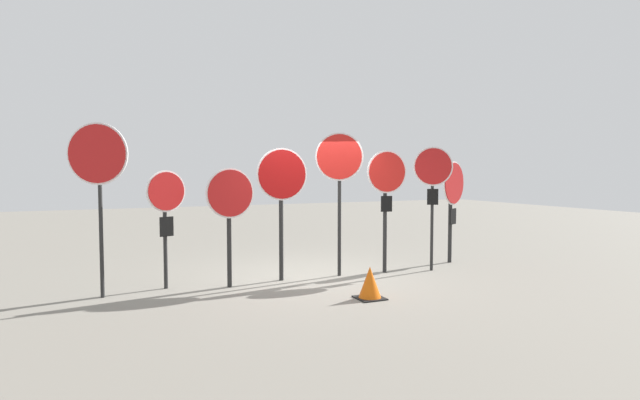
# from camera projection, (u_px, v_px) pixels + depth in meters

# --- Properties ---
(ground_plane) EXTENTS (40.00, 40.00, 0.00)m
(ground_plane) POSITION_uv_depth(u_px,v_px,m) (312.00, 278.00, 9.11)
(ground_plane) COLOR gray
(stop_sign_0) EXTENTS (0.86, 0.45, 2.69)m
(stop_sign_0) POSITION_uv_depth(u_px,v_px,m) (98.00, 165.00, 7.55)
(stop_sign_0) COLOR black
(stop_sign_0) RESTS_ON ground
(stop_sign_1) EXTENTS (0.66, 0.27, 1.97)m
(stop_sign_1) POSITION_uv_depth(u_px,v_px,m) (166.00, 204.00, 8.20)
(stop_sign_1) COLOR black
(stop_sign_1) RESTS_ON ground
(stop_sign_2) EXTENTS (0.84, 0.18, 2.01)m
(stop_sign_2) POSITION_uv_depth(u_px,v_px,m) (230.00, 203.00, 8.31)
(stop_sign_2) COLOR black
(stop_sign_2) RESTS_ON ground
(stop_sign_3) EXTENTS (0.92, 0.15, 2.36)m
(stop_sign_3) POSITION_uv_depth(u_px,v_px,m) (282.00, 185.00, 8.80)
(stop_sign_3) COLOR black
(stop_sign_3) RESTS_ON ground
(stop_sign_4) EXTENTS (0.79, 0.45, 2.66)m
(stop_sign_4) POSITION_uv_depth(u_px,v_px,m) (339.00, 169.00, 9.18)
(stop_sign_4) COLOR black
(stop_sign_4) RESTS_ON ground
(stop_sign_5) EXTENTS (0.82, 0.16, 2.35)m
(stop_sign_5) POSITION_uv_depth(u_px,v_px,m) (386.00, 186.00, 9.51)
(stop_sign_5) COLOR black
(stop_sign_5) RESTS_ON ground
(stop_sign_6) EXTENTS (0.68, 0.39, 2.43)m
(stop_sign_6) POSITION_uv_depth(u_px,v_px,m) (433.00, 178.00, 9.69)
(stop_sign_6) COLOR black
(stop_sign_6) RESTS_ON ground
(stop_sign_7) EXTENTS (0.85, 0.43, 2.17)m
(stop_sign_7) POSITION_uv_depth(u_px,v_px,m) (453.00, 193.00, 10.60)
(stop_sign_7) COLOR black
(stop_sign_7) RESTS_ON ground
(traffic_cone_0) EXTENTS (0.42, 0.42, 0.50)m
(traffic_cone_0) POSITION_uv_depth(u_px,v_px,m) (370.00, 283.00, 7.63)
(traffic_cone_0) COLOR black
(traffic_cone_0) RESTS_ON ground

